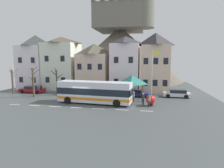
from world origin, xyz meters
name	(u,v)px	position (x,y,z in m)	size (l,w,h in m)	color
ground_plane	(82,104)	(0.00, 0.00, -0.03)	(40.00, 60.00, 0.07)	#4B5151
townhouse_00	(36,62)	(-14.77, 12.45, 5.72)	(5.70, 6.96, 11.44)	white
townhouse_01	(62,63)	(-8.69, 12.10, 5.45)	(6.64, 6.27, 10.90)	silver
townhouse_02	(94,67)	(-1.66, 12.24, 4.69)	(5.99, 6.54, 9.39)	beige
townhouse_03	(125,64)	(4.72, 11.82, 5.34)	(5.30, 5.70, 10.67)	white
townhouse_04	(155,63)	(10.41, 11.95, 5.60)	(5.09, 5.96, 11.20)	beige
hilltop_castle	(120,51)	(0.74, 32.83, 8.89)	(37.30, 37.30, 25.71)	#64594C
transit_bus	(94,92)	(1.67, 0.53, 1.58)	(10.73, 3.40, 3.12)	white
bus_shelter	(132,80)	(6.67, 4.27, 3.09)	(3.60, 3.60, 3.81)	#473D33
parked_car_00	(177,93)	(13.93, 7.36, 0.64)	(4.32, 2.15, 1.30)	silver
parked_car_01	(33,89)	(-12.18, 6.68, 0.65)	(4.63, 2.01, 1.31)	maroon
parked_car_02	(135,93)	(7.07, 6.77, 0.60)	(4.66, 2.37, 1.21)	navy
pedestrian_00	(134,96)	(7.04, 3.02, 0.83)	(0.32, 0.37, 1.55)	#38332D
pedestrian_01	(143,98)	(8.52, 1.02, 0.93)	(0.29, 0.30, 1.62)	black
pedestrian_02	(149,100)	(9.34, -0.09, 0.92)	(0.29, 0.31, 1.62)	#2D2D38
public_bench	(132,94)	(6.64, 6.12, 0.47)	(1.52, 0.48, 0.87)	#33473D
flagpole	(153,72)	(9.74, 3.27, 4.36)	(0.95, 0.10, 7.57)	silver
harbour_buoy	(151,100)	(9.50, 0.50, 0.81)	(1.22, 1.22, 1.47)	black
bare_tree_00	(57,81)	(-6.35, 5.05, 2.49)	(2.54, 1.83, 4.78)	#382D28
bare_tree_01	(33,82)	(-9.49, 3.03, 2.55)	(1.68, 1.19, 5.16)	brown
bare_tree_02	(13,81)	(-14.82, 4.83, 2.31)	(1.34, 1.24, 4.84)	brown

